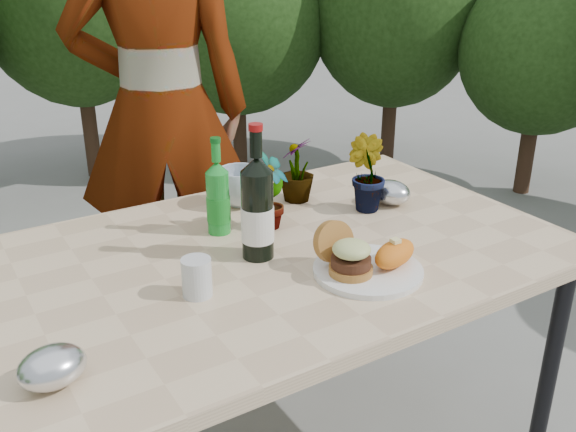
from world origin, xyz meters
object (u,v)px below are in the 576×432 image
patio_table (273,268)px  person (161,112)px  wine_bottle (257,210)px  dinner_plate (368,270)px

patio_table → person: person is taller
patio_table → wine_bottle: (-0.05, -0.01, 0.19)m
dinner_plate → patio_table: bearing=119.7°
dinner_plate → wine_bottle: (-0.19, 0.23, 0.13)m
wine_bottle → person: (0.10, 0.92, 0.05)m
patio_table → dinner_plate: bearing=-60.3°
person → dinner_plate: bearing=115.8°
dinner_plate → person: size_ratio=0.15×
person → wine_bottle: bearing=105.1°
dinner_plate → person: (-0.09, 1.15, 0.18)m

